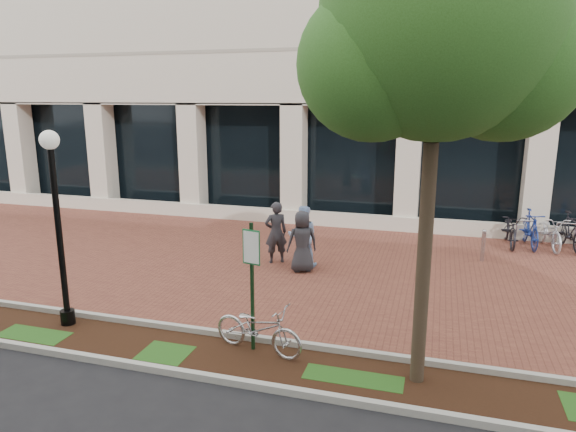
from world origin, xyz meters
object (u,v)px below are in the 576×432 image
(pedestrian_right, at_px, (302,242))
(bollard, at_px, (483,245))
(parking_sign, at_px, (252,271))
(pedestrian_mid, at_px, (303,236))
(bike_rack_cluster, at_px, (560,232))
(lamppost, at_px, (58,218))
(locked_bicycle, at_px, (258,328))
(pedestrian_left, at_px, (276,233))
(street_tree, at_px, (442,37))

(pedestrian_right, bearing_deg, bollard, 178.44)
(parking_sign, height_order, pedestrian_right, parking_sign)
(pedestrian_mid, bearing_deg, bike_rack_cluster, -165.83)
(lamppost, height_order, locked_bicycle, lamppost)
(parking_sign, relative_size, bollard, 2.57)
(lamppost, bearing_deg, pedestrian_mid, 54.03)
(pedestrian_left, relative_size, bike_rack_cluster, 0.47)
(pedestrian_left, distance_m, pedestrian_mid, 0.76)
(pedestrian_right, bearing_deg, street_tree, 97.26)
(bike_rack_cluster, bearing_deg, parking_sign, -135.80)
(lamppost, height_order, bike_rack_cluster, lamppost)
(lamppost, height_order, pedestrian_left, lamppost)
(parking_sign, bearing_deg, pedestrian_left, 114.51)
(pedestrian_mid, bearing_deg, locked_bicycle, 82.07)
(locked_bicycle, xyz_separation_m, pedestrian_mid, (-0.50, 4.89, 0.36))
(locked_bicycle, xyz_separation_m, pedestrian_left, (-1.25, 4.93, 0.40))
(street_tree, xyz_separation_m, locked_bicycle, (-2.80, 0.14, -4.79))
(locked_bicycle, distance_m, bollard, 7.86)
(locked_bicycle, height_order, bike_rack_cluster, bike_rack_cluster)
(locked_bicycle, distance_m, pedestrian_mid, 4.93)
(parking_sign, relative_size, locked_bicycle, 1.35)
(street_tree, bearing_deg, pedestrian_right, 124.89)
(lamppost, relative_size, bollard, 4.20)
(street_tree, distance_m, pedestrian_mid, 7.46)
(pedestrian_left, bearing_deg, lamppost, 29.00)
(bike_rack_cluster, bearing_deg, pedestrian_left, -162.93)
(bollard, height_order, bike_rack_cluster, bike_rack_cluster)
(lamppost, relative_size, pedestrian_mid, 2.34)
(pedestrian_left, bearing_deg, pedestrian_mid, 145.55)
(street_tree, xyz_separation_m, bollard, (1.38, 6.80, -4.78))
(bollard, distance_m, bike_rack_cluster, 2.95)
(bollard, relative_size, bike_rack_cluster, 0.25)
(bike_rack_cluster, bearing_deg, street_tree, -120.91)
(lamppost, distance_m, pedestrian_mid, 6.19)
(street_tree, height_order, bollard, street_tree)
(pedestrian_left, height_order, bike_rack_cluster, pedestrian_left)
(street_tree, bearing_deg, locked_bicycle, 177.18)
(locked_bicycle, bearing_deg, pedestrian_right, 17.07)
(street_tree, distance_m, locked_bicycle, 5.55)
(bollard, xyz_separation_m, bike_rack_cluster, (2.26, 1.90, 0.07))
(pedestrian_left, distance_m, bollard, 5.72)
(pedestrian_right, bearing_deg, pedestrian_left, -57.55)
(street_tree, height_order, pedestrian_mid, street_tree)
(pedestrian_right, bearing_deg, bike_rack_cluster, -176.45)
(parking_sign, relative_size, pedestrian_right, 1.46)
(street_tree, relative_size, locked_bicycle, 4.09)
(bollard, bearing_deg, street_tree, -101.50)
(lamppost, bearing_deg, bike_rack_cluster, 39.22)
(parking_sign, bearing_deg, bike_rack_cluster, 63.86)
(street_tree, relative_size, pedestrian_right, 4.42)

